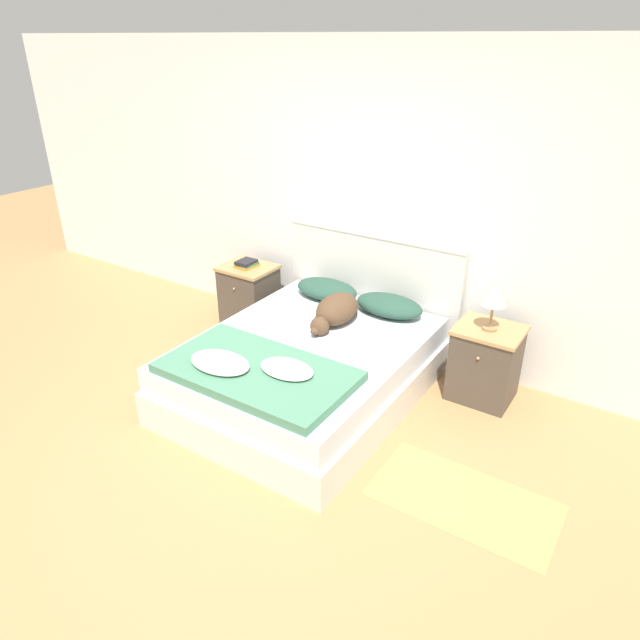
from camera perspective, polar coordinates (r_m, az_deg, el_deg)
ground_plane at (r=3.91m, az=-10.91°, el=-14.29°), size 16.00×16.00×0.00m
wall_back at (r=4.86m, az=5.42°, el=11.55°), size 9.00×0.06×2.55m
bed at (r=4.39m, az=-1.42°, el=-4.93°), size 1.56×1.98×0.47m
headboard at (r=5.02m, az=5.10°, el=3.22°), size 1.64×0.06×1.05m
nightstand_left at (r=5.50m, az=-7.08°, el=2.46°), size 0.48×0.43×0.60m
nightstand_right at (r=4.51m, az=16.17°, el=-4.16°), size 0.48×0.43×0.60m
pillow_left at (r=4.97m, az=0.68°, el=3.09°), size 0.57×0.34×0.15m
pillow_right at (r=4.70m, az=6.94°, el=1.45°), size 0.57×0.34×0.15m
quilt at (r=3.86m, az=-6.49°, el=-5.06°), size 1.30×0.73×0.12m
dog at (r=4.50m, az=1.58°, el=0.93°), size 0.29×0.64×0.23m
book_stack at (r=5.37m, az=-7.36°, el=5.61°), size 0.19×0.20×0.06m
table_lamp at (r=4.25m, az=17.02°, el=2.17°), size 0.19×0.19×0.34m
rug at (r=3.73m, az=14.17°, el=-17.02°), size 1.10×0.59×0.00m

